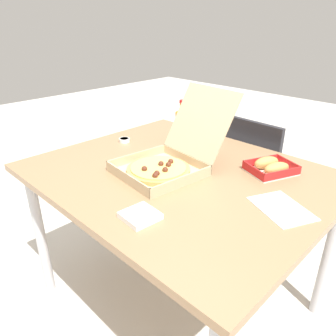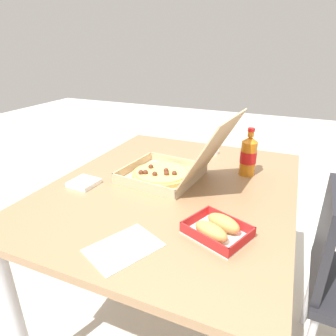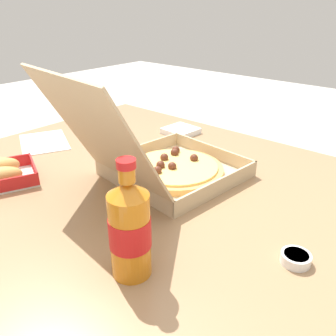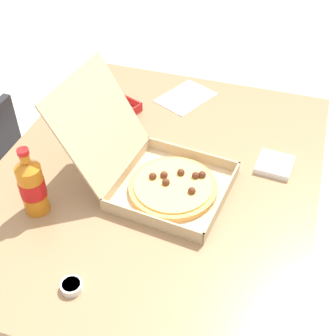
{
  "view_description": "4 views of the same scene",
  "coord_description": "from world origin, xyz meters",
  "px_view_note": "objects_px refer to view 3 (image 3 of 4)",
  "views": [
    {
      "loc": [
        0.85,
        -0.93,
        1.35
      ],
      "look_at": [
        -0.03,
        -0.04,
        0.76
      ],
      "focal_mm": 34.66,
      "sensor_mm": 36.0,
      "label": 1
    },
    {
      "loc": [
        1.07,
        0.43,
        1.32
      ],
      "look_at": [
        -0.04,
        -0.04,
        0.8
      ],
      "focal_mm": 31.42,
      "sensor_mm": 36.0,
      "label": 2
    },
    {
      "loc": [
        -0.61,
        0.61,
        1.19
      ],
      "look_at": [
        -0.03,
        -0.06,
        0.77
      ],
      "focal_mm": 37.44,
      "sensor_mm": 36.0,
      "label": 3
    },
    {
      "loc": [
        -1.02,
        -0.37,
        1.74
      ],
      "look_at": [
        -0.03,
        -0.05,
        0.81
      ],
      "focal_mm": 49.85,
      "sensor_mm": 36.0,
      "label": 4
    }
  ],
  "objects_px": {
    "pizza_box_open": "(164,164)",
    "paper_menu": "(44,142)",
    "cola_bottle": "(130,229)",
    "napkin_pile": "(181,131)",
    "dipping_sauce_cup": "(296,258)"
  },
  "relations": [
    {
      "from": "paper_menu",
      "to": "dipping_sauce_cup",
      "type": "distance_m",
      "value": 0.91
    },
    {
      "from": "cola_bottle",
      "to": "napkin_pile",
      "type": "distance_m",
      "value": 0.75
    },
    {
      "from": "pizza_box_open",
      "to": "paper_menu",
      "type": "distance_m",
      "value": 0.51
    },
    {
      "from": "cola_bottle",
      "to": "napkin_pile",
      "type": "relative_size",
      "value": 2.04
    },
    {
      "from": "napkin_pile",
      "to": "cola_bottle",
      "type": "bearing_deg",
      "value": 121.93
    },
    {
      "from": "cola_bottle",
      "to": "pizza_box_open",
      "type": "bearing_deg",
      "value": -57.76
    },
    {
      "from": "dipping_sauce_cup",
      "to": "paper_menu",
      "type": "bearing_deg",
      "value": -2.08
    },
    {
      "from": "cola_bottle",
      "to": "paper_menu",
      "type": "bearing_deg",
      "value": -19.68
    },
    {
      "from": "paper_menu",
      "to": "dipping_sauce_cup",
      "type": "relative_size",
      "value": 3.75
    },
    {
      "from": "cola_bottle",
      "to": "dipping_sauce_cup",
      "type": "distance_m",
      "value": 0.32
    },
    {
      "from": "pizza_box_open",
      "to": "dipping_sauce_cup",
      "type": "relative_size",
      "value": 9.16
    },
    {
      "from": "cola_bottle",
      "to": "napkin_pile",
      "type": "height_order",
      "value": "cola_bottle"
    },
    {
      "from": "pizza_box_open",
      "to": "cola_bottle",
      "type": "distance_m",
      "value": 0.37
    },
    {
      "from": "paper_menu",
      "to": "cola_bottle",
      "type": "bearing_deg",
      "value": -174.15
    },
    {
      "from": "dipping_sauce_cup",
      "to": "napkin_pile",
      "type": "bearing_deg",
      "value": -34.3
    }
  ]
}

